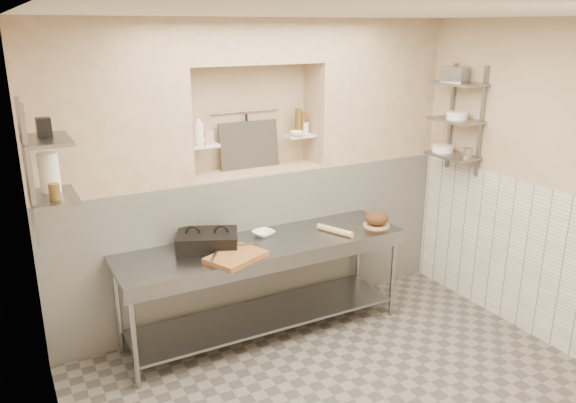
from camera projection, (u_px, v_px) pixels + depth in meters
ceiling at (370, 5)px, 3.43m from camera, size 4.00×3.90×0.10m
wall_left at (40, 291)px, 2.95m from camera, size 0.10×3.90×2.80m
wall_right at (558, 188)px, 4.79m from camera, size 0.10×3.90×2.80m
wall_back at (243, 166)px, 5.55m from camera, size 4.00×0.10×2.80m
backwall_lower at (255, 240)px, 5.55m from camera, size 4.00×0.40×1.40m
alcove_sill at (254, 171)px, 5.34m from camera, size 1.30×0.40×0.02m
backwall_pillar_left at (104, 107)px, 4.53m from camera, size 1.35×0.40×1.40m
backwall_pillar_right at (371, 90)px, 5.73m from camera, size 1.35×0.40×1.40m
backwall_header at (252, 41)px, 4.98m from camera, size 1.30×0.40×0.40m
wainscot_left at (68, 400)px, 3.18m from camera, size 0.02×3.90×1.40m
wainscot_right at (542, 265)px, 4.97m from camera, size 0.02×3.90×1.40m
alcove_shelf_left at (203, 146)px, 5.02m from camera, size 0.28×0.16×0.02m
alcove_shelf_right at (300, 136)px, 5.47m from camera, size 0.28×0.16×0.02m
utensil_rail at (245, 111)px, 5.32m from camera, size 0.70×0.02×0.02m
hanging_steel at (247, 130)px, 5.35m from camera, size 0.02×0.02×0.30m
splash_panel at (249, 145)px, 5.35m from camera, size 0.60×0.08×0.45m
shelf_rail_left_a at (26, 165)px, 3.91m from camera, size 0.03×0.03×0.95m
shelf_rail_left_b at (31, 178)px, 3.57m from camera, size 0.03×0.03×0.95m
wall_shelf_left_lower at (54, 197)px, 3.86m from camera, size 0.30×0.50×0.02m
wall_shelf_left_upper at (46, 140)px, 3.74m from camera, size 0.30×0.50×0.03m
shelf_rail_right_a at (451, 116)px, 5.67m from camera, size 0.03×0.03×1.05m
shelf_rail_right_b at (481, 122)px, 5.34m from camera, size 0.03×0.03×1.05m
wall_shelf_right_lower at (452, 155)px, 5.55m from camera, size 0.30×0.50×0.02m
wall_shelf_right_mid at (456, 120)px, 5.44m from camera, size 0.30×0.50×0.02m
wall_shelf_right_upper at (459, 84)px, 5.34m from camera, size 0.30×0.50×0.03m
prep_table at (264, 270)px, 5.01m from camera, size 2.60×0.70×0.90m
panini_press at (207, 240)px, 4.81m from camera, size 0.61×0.54×0.14m
cutting_board at (236, 257)px, 4.59m from camera, size 0.56×0.49×0.04m
knife_blade at (245, 244)px, 4.78m from camera, size 0.28×0.09×0.01m
tongs at (214, 255)px, 4.53m from camera, size 0.15×0.22×0.02m
mixing_bowl at (264, 233)px, 5.10m from camera, size 0.23×0.23×0.05m
rolling_pin at (335, 230)px, 5.16m from camera, size 0.20×0.37×0.06m
bread_board at (376, 225)px, 5.35m from camera, size 0.25×0.25×0.01m
bread_loaf at (377, 218)px, 5.33m from camera, size 0.22×0.22×0.13m
bottle_soap at (198, 130)px, 4.94m from camera, size 0.14×0.14×0.28m
jar_alcove at (208, 137)px, 5.02m from camera, size 0.08×0.08×0.12m
bowl_alcove at (297, 134)px, 5.39m from camera, size 0.15×0.15×0.05m
condiment_a at (303, 123)px, 5.49m from camera, size 0.06×0.06×0.21m
condiment_b at (298, 121)px, 5.47m from camera, size 0.06×0.06×0.25m
condiment_c at (305, 128)px, 5.50m from camera, size 0.06×0.06×0.11m
jug_left at (49, 172)px, 3.91m from camera, size 0.14×0.14×0.28m
jar_left at (54, 192)px, 3.75m from camera, size 0.07×0.07×0.11m
box_left_upper at (44, 127)px, 3.77m from camera, size 0.09×0.09×0.13m
bowl_right at (443, 148)px, 5.65m from camera, size 0.21×0.21×0.06m
canister_right at (467, 153)px, 5.37m from camera, size 0.10×0.10×0.10m
bowl_right_mid at (457, 115)px, 5.42m from camera, size 0.20×0.20×0.07m
basket_right at (455, 74)px, 5.37m from camera, size 0.25×0.27×0.14m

